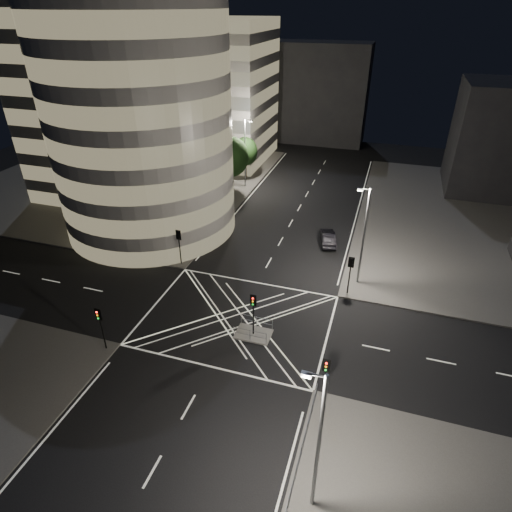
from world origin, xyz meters
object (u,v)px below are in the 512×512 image
(traffic_signal_fl, at_px, (179,241))
(sedan, at_px, (328,238))
(street_lamp_left_near, at_px, (193,198))
(street_lamp_right_near, at_px, (318,441))
(central_island, at_px, (253,334))
(traffic_signal_island, at_px, (253,307))
(street_lamp_right_far, at_px, (363,234))
(traffic_signal_fr, at_px, (350,269))
(traffic_signal_nr, at_px, (325,373))
(traffic_signal_nl, at_px, (100,321))
(street_lamp_left_far, at_px, (245,151))

(traffic_signal_fl, relative_size, sedan, 0.90)
(street_lamp_left_near, distance_m, street_lamp_right_near, 32.13)
(central_island, distance_m, street_lamp_right_near, 15.54)
(central_island, bearing_deg, traffic_signal_island, 0.00)
(street_lamp_left_near, distance_m, street_lamp_right_far, 19.11)
(traffic_signal_fr, bearing_deg, street_lamp_left_near, 164.08)
(traffic_signal_fl, xyz_separation_m, traffic_signal_nr, (17.60, -13.60, 0.00))
(central_island, relative_size, traffic_signal_fr, 0.75)
(traffic_signal_nl, height_order, traffic_signal_fr, same)
(traffic_signal_fl, xyz_separation_m, street_lamp_left_near, (-0.64, 5.20, 2.63))
(street_lamp_right_far, height_order, street_lamp_right_near, same)
(street_lamp_left_far, bearing_deg, street_lamp_right_far, -48.06)
(traffic_signal_island, xyz_separation_m, street_lamp_left_far, (-11.44, 31.50, 2.63))
(central_island, height_order, traffic_signal_island, traffic_signal_island)
(traffic_signal_fl, bearing_deg, traffic_signal_nr, -37.69)
(traffic_signal_nl, distance_m, street_lamp_left_far, 36.90)
(traffic_signal_fr, bearing_deg, sedan, 110.33)
(traffic_signal_island, bearing_deg, street_lamp_right_near, -59.25)
(traffic_signal_fr, distance_m, sedan, 10.29)
(traffic_signal_nr, distance_m, street_lamp_left_near, 26.32)
(street_lamp_left_far, bearing_deg, street_lamp_right_near, -66.79)
(traffic_signal_fl, xyz_separation_m, traffic_signal_fr, (17.60, 0.00, 0.00))
(central_island, height_order, street_lamp_right_far, street_lamp_right_far)
(traffic_signal_fr, height_order, street_lamp_right_far, street_lamp_right_far)
(traffic_signal_nr, relative_size, street_lamp_left_far, 0.40)
(traffic_signal_island, bearing_deg, traffic_signal_fl, 142.46)
(street_lamp_left_far, distance_m, sedan, 20.73)
(street_lamp_left_near, bearing_deg, street_lamp_right_far, -9.03)
(traffic_signal_fr, distance_m, street_lamp_right_near, 20.97)
(street_lamp_left_near, height_order, street_lamp_right_near, same)
(central_island, bearing_deg, traffic_signal_fl, 142.46)
(street_lamp_left_far, bearing_deg, central_island, -70.05)
(central_island, height_order, street_lamp_right_near, street_lamp_right_near)
(traffic_signal_fl, relative_size, traffic_signal_nr, 1.00)
(traffic_signal_fl, xyz_separation_m, sedan, (14.10, 9.43, -2.18))
(traffic_signal_nl, xyz_separation_m, sedan, (14.10, 23.03, -2.18))
(sedan, bearing_deg, traffic_signal_nl, 43.56)
(central_island, height_order, traffic_signal_fl, traffic_signal_fl)
(central_island, relative_size, traffic_signal_island, 0.75)
(traffic_signal_island, bearing_deg, traffic_signal_fr, 50.67)
(street_lamp_left_far, xyz_separation_m, sedan, (14.74, -13.77, -4.80))
(traffic_signal_nr, bearing_deg, street_lamp_left_far, 116.36)
(traffic_signal_nr, xyz_separation_m, traffic_signal_island, (-6.80, 5.30, 0.00))
(traffic_signal_island, distance_m, street_lamp_left_far, 33.61)
(sedan, bearing_deg, traffic_signal_island, 64.49)
(traffic_signal_island, relative_size, street_lamp_left_far, 0.40)
(traffic_signal_nr, height_order, street_lamp_right_near, street_lamp_right_near)
(traffic_signal_nr, height_order, street_lamp_right_far, street_lamp_right_far)
(sedan, bearing_deg, traffic_signal_fr, 95.37)
(traffic_signal_nr, bearing_deg, traffic_signal_nl, 180.00)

